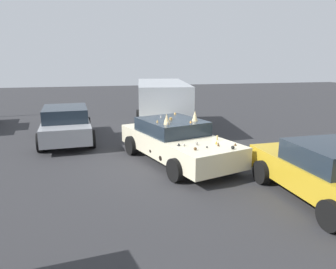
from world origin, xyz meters
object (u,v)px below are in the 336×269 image
(art_car_decorated, at_px, (176,140))
(parked_sedan_near_left, at_px, (328,172))
(parked_van_near_right, at_px, (162,104))
(parked_sedan_behind_left, at_px, (66,123))

(art_car_decorated, distance_m, parked_sedan_near_left, 4.48)
(parked_van_near_right, relative_size, parked_sedan_behind_left, 1.20)
(parked_van_near_right, xyz_separation_m, parked_sedan_behind_left, (-1.13, 4.10, -0.51))
(art_car_decorated, height_order, parked_van_near_right, parked_van_near_right)
(art_car_decorated, height_order, parked_sedan_behind_left, art_car_decorated)
(parked_sedan_behind_left, xyz_separation_m, parked_sedan_near_left, (-6.99, -6.31, -0.04))
(art_car_decorated, bearing_deg, parked_van_near_right, 156.43)
(art_car_decorated, xyz_separation_m, parked_sedan_behind_left, (3.41, 3.61, 0.04))
(art_car_decorated, relative_size, parked_van_near_right, 0.91)
(parked_sedan_near_left, bearing_deg, parked_van_near_right, 13.20)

